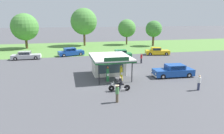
# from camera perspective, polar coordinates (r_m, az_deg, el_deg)

# --- Properties ---
(ground_plane) EXTENTS (300.00, 300.00, 0.00)m
(ground_plane) POSITION_cam_1_polar(r_m,az_deg,el_deg) (23.71, -3.15, -4.78)
(ground_plane) COLOR #4C4C51
(grass_verge_strip) EXTENTS (120.00, 24.00, 0.01)m
(grass_verge_strip) POSITION_cam_1_polar(r_m,az_deg,el_deg) (52.83, -8.84, 5.47)
(grass_verge_strip) COLOR #56843D
(grass_verge_strip) RESTS_ON ground
(service_station_kiosk) EXTENTS (4.91, 6.54, 3.22)m
(service_station_kiosk) POSITION_cam_1_polar(r_m,az_deg,el_deg) (27.07, -0.93, 1.15)
(service_station_kiosk) COLOR silver
(service_station_kiosk) RESTS_ON ground
(gas_pump_nearside) EXTENTS (0.44, 0.44, 1.96)m
(gas_pump_nearside) POSITION_cam_1_polar(r_m,az_deg,el_deg) (23.97, -1.23, -2.31)
(gas_pump_nearside) COLOR slate
(gas_pump_nearside) RESTS_ON ground
(gas_pump_offside) EXTENTS (0.44, 0.44, 2.04)m
(gas_pump_offside) POSITION_cam_1_polar(r_m,az_deg,el_deg) (24.35, 2.65, -1.96)
(gas_pump_offside) COLOR slate
(gas_pump_offside) RESTS_ON ground
(motorcycle_with_rider) EXTENTS (2.31, 0.71, 1.58)m
(motorcycle_with_rider) POSITION_cam_1_polar(r_m,az_deg,el_deg) (21.22, 2.22, -5.18)
(motorcycle_with_rider) COLOR black
(motorcycle_with_rider) RESTS_ON ground
(featured_classic_sedan) EXTENTS (5.57, 2.24, 1.63)m
(featured_classic_sedan) POSITION_cam_1_polar(r_m,az_deg,el_deg) (27.54, 17.15, -1.12)
(featured_classic_sedan) COLOR #19479E
(featured_classic_sedan) RESTS_ON ground
(parked_car_back_row_centre) EXTENTS (5.57, 2.41, 1.54)m
(parked_car_back_row_centre) POSITION_cam_1_polar(r_m,az_deg,el_deg) (38.97, 1.89, 3.70)
(parked_car_back_row_centre) COLOR #2D844C
(parked_car_back_row_centre) RESTS_ON ground
(parked_car_back_row_centre_right) EXTENTS (5.40, 2.05, 1.50)m
(parked_car_back_row_centre_right) POSITION_cam_1_polar(r_m,az_deg,el_deg) (40.80, -23.39, 2.99)
(parked_car_back_row_centre_right) COLOR #B7B7BC
(parked_car_back_row_centre_right) RESTS_ON ground
(parked_car_back_row_centre_left) EXTENTS (5.60, 3.18, 1.61)m
(parked_car_back_row_centre_left) POSITION_cam_1_polar(r_m,az_deg,el_deg) (41.96, -11.70, 4.20)
(parked_car_back_row_centre_left) COLOR #19479E
(parked_car_back_row_centre_left) RESTS_ON ground
(parked_car_second_row_spare) EXTENTS (5.38, 2.85, 1.56)m
(parked_car_second_row_spare) POSITION_cam_1_polar(r_m,az_deg,el_deg) (43.09, 12.77, 4.35)
(parked_car_second_row_spare) COLOR gold
(parked_car_second_row_spare) RESTS_ON ground
(bystander_standing_back_lot) EXTENTS (0.37, 0.37, 1.70)m
(bystander_standing_back_lot) POSITION_cam_1_polar(r_m,az_deg,el_deg) (34.40, 8.39, 2.55)
(bystander_standing_back_lot) COLOR black
(bystander_standing_back_lot) RESTS_ON ground
(bystander_chatting_near_pumps) EXTENTS (0.37, 0.37, 1.68)m
(bystander_chatting_near_pumps) POSITION_cam_1_polar(r_m,az_deg,el_deg) (18.36, 1.48, -7.46)
(bystander_chatting_near_pumps) COLOR brown
(bystander_chatting_near_pumps) RESTS_ON ground
(bystander_strolling_foreground) EXTENTS (0.34, 0.34, 1.69)m
(bystander_strolling_foreground) POSITION_cam_1_polar(r_m,az_deg,el_deg) (23.28, 23.62, -4.01)
(bystander_strolling_foreground) COLOR #2D3351
(bystander_strolling_foreground) RESTS_ON ground
(tree_oak_centre) EXTENTS (4.43, 4.43, 6.88)m
(tree_oak_centre) POSITION_cam_1_polar(r_m,az_deg,el_deg) (56.55, 11.84, 10.51)
(tree_oak_centre) COLOR brown
(tree_oak_centre) RESTS_ON ground
(tree_oak_distant_spare) EXTENTS (6.68, 6.68, 8.72)m
(tree_oak_distant_spare) POSITION_cam_1_polar(r_m,az_deg,el_deg) (54.88, -23.67, 10.43)
(tree_oak_distant_spare) COLOR brown
(tree_oak_distant_spare) RESTS_ON ground
(tree_oak_left) EXTENTS (7.20, 7.20, 10.21)m
(tree_oak_left) POSITION_cam_1_polar(r_m,az_deg,el_deg) (56.48, -8.06, 12.75)
(tree_oak_left) COLOR brown
(tree_oak_left) RESTS_ON ground
(tree_oak_far_right) EXTENTS (5.07, 5.07, 7.22)m
(tree_oak_far_right) POSITION_cam_1_polar(r_m,az_deg,el_deg) (58.30, 4.27, 10.98)
(tree_oak_far_right) COLOR brown
(tree_oak_far_right) RESTS_ON ground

